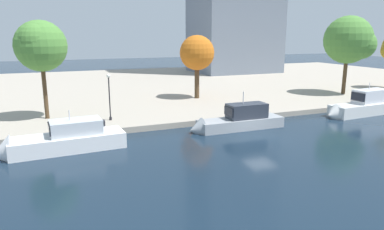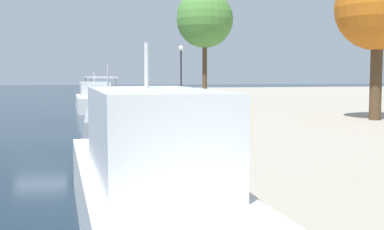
{
  "view_description": "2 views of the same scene",
  "coord_description": "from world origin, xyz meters",
  "px_view_note": "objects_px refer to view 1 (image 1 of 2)",
  "views": [
    {
      "loc": [
        -17.0,
        -25.41,
        8.86
      ],
      "look_at": [
        -4.38,
        5.46,
        1.25
      ],
      "focal_mm": 33.07,
      "sensor_mm": 36.0,
      "label": 1
    },
    {
      "loc": [
        25.16,
        2.51,
        3.07
      ],
      "look_at": [
        1.74,
        7.32,
        1.04
      ],
      "focal_mm": 46.11,
      "sensor_mm": 36.0,
      "label": 2
    }
  ],
  "objects_px": {
    "motor_yacht_3": "(363,108)",
    "lamp_post": "(109,93)",
    "motor_yacht_1": "(61,143)",
    "mooring_bollard_1": "(104,124)",
    "tree_2": "(196,52)",
    "motor_yacht_2": "(236,122)",
    "tree_3": "(41,46)",
    "tree_1": "(350,41)"
  },
  "relations": [
    {
      "from": "motor_yacht_2",
      "to": "tree_1",
      "type": "height_order",
      "value": "tree_1"
    },
    {
      "from": "tree_2",
      "to": "tree_3",
      "type": "xyz_separation_m",
      "value": [
        -18.61,
        -5.53,
        1.18
      ]
    },
    {
      "from": "motor_yacht_2",
      "to": "motor_yacht_3",
      "type": "height_order",
      "value": "motor_yacht_3"
    },
    {
      "from": "lamp_post",
      "to": "tree_3",
      "type": "bearing_deg",
      "value": 152.63
    },
    {
      "from": "motor_yacht_2",
      "to": "lamp_post",
      "type": "xyz_separation_m",
      "value": [
        -10.91,
        5.85,
        2.6
      ]
    },
    {
      "from": "mooring_bollard_1",
      "to": "tree_1",
      "type": "bearing_deg",
      "value": 10.56
    },
    {
      "from": "motor_yacht_2",
      "to": "tree_3",
      "type": "xyz_separation_m",
      "value": [
        -16.7,
        8.85,
        7.14
      ]
    },
    {
      "from": "motor_yacht_3",
      "to": "lamp_post",
      "type": "relative_size",
      "value": 2.3
    },
    {
      "from": "motor_yacht_3",
      "to": "tree_1",
      "type": "xyz_separation_m",
      "value": [
        6.55,
        9.15,
        7.2
      ]
    },
    {
      "from": "tree_1",
      "to": "tree_2",
      "type": "height_order",
      "value": "tree_1"
    },
    {
      "from": "motor_yacht_2",
      "to": "motor_yacht_3",
      "type": "relative_size",
      "value": 0.9
    },
    {
      "from": "motor_yacht_3",
      "to": "tree_2",
      "type": "height_order",
      "value": "tree_2"
    },
    {
      "from": "motor_yacht_2",
      "to": "motor_yacht_3",
      "type": "xyz_separation_m",
      "value": [
        16.4,
        0.09,
        0.1
      ]
    },
    {
      "from": "tree_2",
      "to": "motor_yacht_3",
      "type": "bearing_deg",
      "value": -44.61
    },
    {
      "from": "motor_yacht_2",
      "to": "mooring_bollard_1",
      "type": "xyz_separation_m",
      "value": [
        -12.04,
        2.71,
        0.35
      ]
    },
    {
      "from": "mooring_bollard_1",
      "to": "lamp_post",
      "type": "bearing_deg",
      "value": 70.25
    },
    {
      "from": "mooring_bollard_1",
      "to": "tree_2",
      "type": "relative_size",
      "value": 0.1
    },
    {
      "from": "tree_3",
      "to": "tree_1",
      "type": "bearing_deg",
      "value": 0.56
    },
    {
      "from": "tree_1",
      "to": "tree_3",
      "type": "bearing_deg",
      "value": -179.44
    },
    {
      "from": "mooring_bollard_1",
      "to": "tree_3",
      "type": "height_order",
      "value": "tree_3"
    },
    {
      "from": "motor_yacht_1",
      "to": "lamp_post",
      "type": "bearing_deg",
      "value": -130.26
    },
    {
      "from": "tree_1",
      "to": "mooring_bollard_1",
      "type": "bearing_deg",
      "value": -169.44
    },
    {
      "from": "motor_yacht_2",
      "to": "tree_1",
      "type": "distance_m",
      "value": 25.79
    },
    {
      "from": "motor_yacht_2",
      "to": "motor_yacht_1",
      "type": "bearing_deg",
      "value": 2.82
    },
    {
      "from": "lamp_post",
      "to": "tree_1",
      "type": "bearing_deg",
      "value": 5.71
    },
    {
      "from": "motor_yacht_2",
      "to": "lamp_post",
      "type": "bearing_deg",
      "value": -27.61
    },
    {
      "from": "motor_yacht_1",
      "to": "tree_3",
      "type": "bearing_deg",
      "value": -87.78
    },
    {
      "from": "motor_yacht_1",
      "to": "motor_yacht_3",
      "type": "distance_m",
      "value": 32.25
    },
    {
      "from": "motor_yacht_1",
      "to": "tree_3",
      "type": "relative_size",
      "value": 1.0
    },
    {
      "from": "motor_yacht_2",
      "to": "tree_2",
      "type": "distance_m",
      "value": 15.68
    },
    {
      "from": "motor_yacht_1",
      "to": "motor_yacht_3",
      "type": "relative_size",
      "value": 0.92
    },
    {
      "from": "motor_yacht_2",
      "to": "mooring_bollard_1",
      "type": "height_order",
      "value": "motor_yacht_2"
    },
    {
      "from": "motor_yacht_3",
      "to": "mooring_bollard_1",
      "type": "height_order",
      "value": "motor_yacht_3"
    },
    {
      "from": "motor_yacht_3",
      "to": "tree_1",
      "type": "distance_m",
      "value": 13.35
    },
    {
      "from": "motor_yacht_2",
      "to": "lamp_post",
      "type": "height_order",
      "value": "lamp_post"
    },
    {
      "from": "motor_yacht_1",
      "to": "tree_1",
      "type": "relative_size",
      "value": 0.89
    },
    {
      "from": "mooring_bollard_1",
      "to": "tree_2",
      "type": "height_order",
      "value": "tree_2"
    },
    {
      "from": "tree_1",
      "to": "tree_2",
      "type": "relative_size",
      "value": 1.32
    },
    {
      "from": "mooring_bollard_1",
      "to": "tree_2",
      "type": "bearing_deg",
      "value": 39.9
    },
    {
      "from": "motor_yacht_1",
      "to": "lamp_post",
      "type": "xyz_separation_m",
      "value": [
        4.94,
        6.47,
        2.6
      ]
    },
    {
      "from": "motor_yacht_2",
      "to": "tree_1",
      "type": "relative_size",
      "value": 0.87
    },
    {
      "from": "motor_yacht_1",
      "to": "mooring_bollard_1",
      "type": "bearing_deg",
      "value": -141.76
    }
  ]
}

